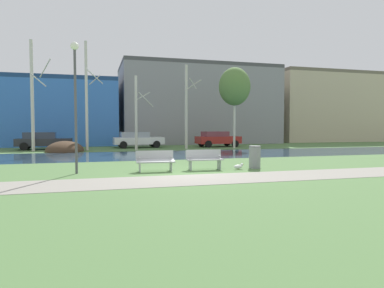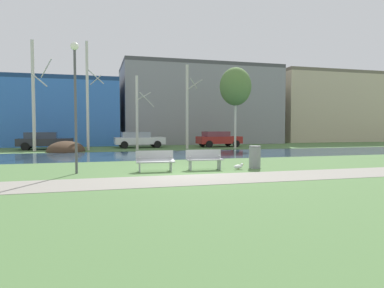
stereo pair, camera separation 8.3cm
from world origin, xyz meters
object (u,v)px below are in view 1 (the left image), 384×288
at_px(streetlamp, 75,86).
at_px(parked_sedan_second_white, 137,139).
at_px(parked_hatch_third_red, 217,139).
at_px(parked_van_nearest_dark, 43,140).
at_px(bench_left, 155,160).
at_px(seagull, 239,166).
at_px(bench_right, 205,159).
at_px(trash_bin, 255,157).

bearing_deg(streetlamp, parked_sedan_second_white, 75.26).
xyz_separation_m(parked_sedan_second_white, parked_hatch_third_red, (7.41, -0.60, 0.01)).
xyz_separation_m(parked_van_nearest_dark, parked_hatch_third_red, (15.23, -0.20, 0.01)).
bearing_deg(streetlamp, bench_left, -2.87).
distance_m(seagull, streetlamp, 7.60).
distance_m(bench_right, parked_van_nearest_dark, 18.63).
height_order(trash_bin, streetlamp, streetlamp).
bearing_deg(parked_van_nearest_dark, parked_sedan_second_white, 2.91).
relative_size(streetlamp, parked_van_nearest_dark, 1.18).
xyz_separation_m(bench_left, parked_sedan_second_white, (1.23, 16.84, 0.29)).
distance_m(trash_bin, streetlamp, 8.25).
bearing_deg(streetlamp, parked_van_nearest_dark, 101.88).
relative_size(bench_left, parked_hatch_third_red, 0.39).
bearing_deg(bench_left, parked_hatch_third_red, 61.97).
bearing_deg(trash_bin, bench_right, 177.86).
bearing_deg(parked_hatch_third_red, parked_van_nearest_dark, 179.25).
relative_size(bench_left, parked_van_nearest_dark, 0.37).
height_order(bench_left, streetlamp, streetlamp).
height_order(bench_right, seagull, bench_right).
height_order(bench_left, bench_right, same).
xyz_separation_m(streetlamp, parked_hatch_third_red, (11.80, 16.09, -2.72)).
height_order(seagull, parked_hatch_third_red, parked_hatch_third_red).
xyz_separation_m(parked_van_nearest_dark, parked_sedan_second_white, (7.82, 0.40, -0.00)).
xyz_separation_m(seagull, parked_van_nearest_dark, (-10.22, 16.80, 0.63)).
relative_size(seagull, parked_van_nearest_dark, 0.11).
height_order(streetlamp, parked_hatch_third_red, streetlamp).
distance_m(bench_right, trash_bin, 2.36).
relative_size(seagull, streetlamp, 0.09).
height_order(bench_left, seagull, bench_left).
distance_m(trash_bin, parked_van_nearest_dark, 19.93).
distance_m(bench_left, bench_right, 2.18).
height_order(bench_left, parked_hatch_third_red, parked_hatch_third_red).
distance_m(bench_left, parked_van_nearest_dark, 17.71).
bearing_deg(parked_sedan_second_white, streetlamp, -104.74).
relative_size(bench_left, trash_bin, 1.60).
xyz_separation_m(streetlamp, parked_sedan_second_white, (4.39, 16.68, -2.74)).
height_order(streetlamp, parked_van_nearest_dark, streetlamp).
bearing_deg(bench_right, parked_hatch_third_red, 68.29).
xyz_separation_m(bench_right, seagull, (1.46, -0.36, -0.34)).
height_order(seagull, streetlamp, streetlamp).
bearing_deg(parked_hatch_third_red, bench_left, -118.03).
height_order(bench_left, trash_bin, trash_bin).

